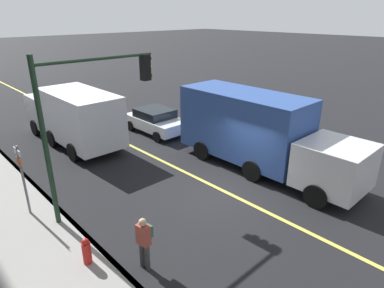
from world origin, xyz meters
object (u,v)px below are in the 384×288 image
fire_hydrant (87,253)px  truck_blue (258,131)px  traffic_light_mast (91,105)px  truck_white (74,115)px  street_sign_post (23,176)px  car_white (156,120)px  pedestrian_with_backpack (144,239)px

fire_hydrant → truck_blue: bearing=-85.5°
traffic_light_mast → truck_blue: bearing=-104.8°
truck_white → traffic_light_mast: size_ratio=1.30×
truck_white → fire_hydrant: bearing=156.4°
truck_white → street_sign_post: truck_white is taller
traffic_light_mast → street_sign_post: 3.29m
street_sign_post → fire_hydrant: size_ratio=2.80×
truck_white → fire_hydrant: (-9.08, 3.96, -1.10)m
car_white → street_sign_post: (-3.93, 8.47, 0.82)m
truck_white → street_sign_post: bearing=141.9°
car_white → pedestrian_with_backpack: (-8.66, 7.00, 0.18)m
car_white → fire_hydrant: bearing=132.9°
street_sign_post → fire_hydrant: (-3.64, -0.31, -1.09)m
fire_hydrant → traffic_light_mast: bearing=-36.0°
truck_white → pedestrian_with_backpack: truck_white is taller
truck_blue → fire_hydrant: (-0.68, 8.54, -1.28)m
car_white → traffic_light_mast: bearing=128.8°
car_white → truck_blue: size_ratio=0.46×
truck_white → traffic_light_mast: 7.32m
street_sign_post → truck_white: bearing=-38.1°
pedestrian_with_backpack → street_sign_post: 4.99m
traffic_light_mast → street_sign_post: size_ratio=2.10×
traffic_light_mast → fire_hydrant: size_ratio=5.87×
pedestrian_with_backpack → fire_hydrant: size_ratio=1.69×
car_white → fire_hydrant: car_white is taller
car_white → truck_white: (1.50, 4.20, 0.84)m
truck_blue → street_sign_post: 9.33m
truck_blue → fire_hydrant: size_ratio=8.98×
car_white → street_sign_post: street_sign_post is taller
fire_hydrant → street_sign_post: bearing=4.8°
truck_blue → street_sign_post: truck_blue is taller
traffic_light_mast → fire_hydrant: traffic_light_mast is taller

